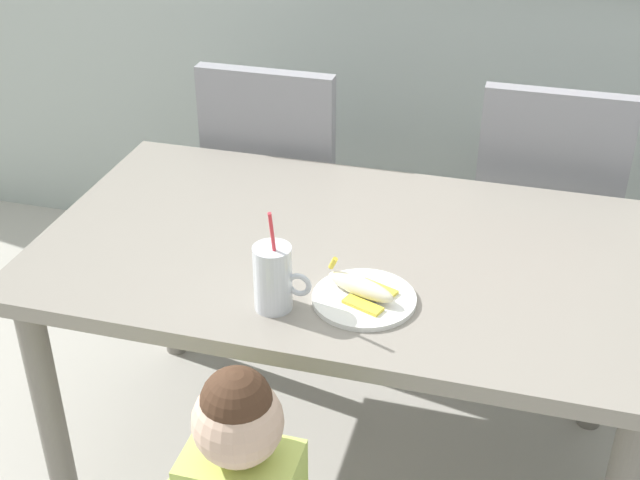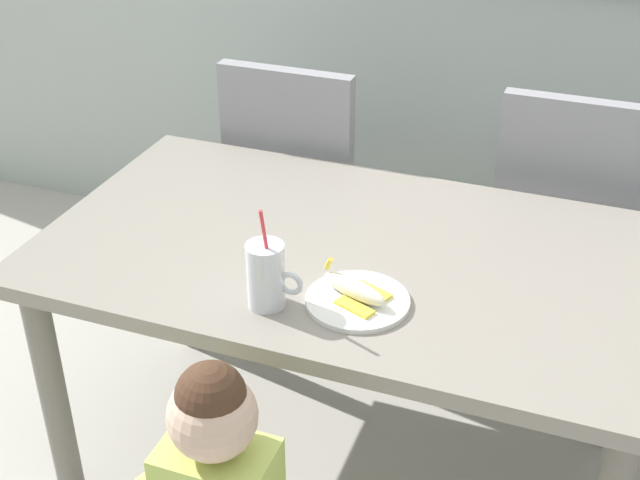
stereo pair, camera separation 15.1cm
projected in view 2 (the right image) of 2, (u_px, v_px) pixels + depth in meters
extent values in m
plane|color=#B7B2A8|center=(346.00, 464.00, 2.44)|extent=(24.00, 24.00, 0.00)
cube|color=gray|center=(350.00, 254.00, 2.08)|extent=(1.51, 0.88, 0.04)
cylinder|color=slate|center=(53.00, 395.00, 2.18)|extent=(0.07, 0.07, 0.68)
cylinder|color=slate|center=(187.00, 257.00, 2.75)|extent=(0.07, 0.07, 0.68)
cylinder|color=slate|center=(621.00, 347.00, 2.35)|extent=(0.07, 0.07, 0.68)
cube|color=gray|center=(311.00, 195.00, 2.89)|extent=(0.44, 0.44, 0.06)
cube|color=gray|center=(287.00, 145.00, 2.59)|extent=(0.42, 0.05, 0.48)
cylinder|color=black|center=(378.00, 239.00, 3.11)|extent=(0.04, 0.04, 0.42)
cylinder|color=black|center=(282.00, 221.00, 3.22)|extent=(0.04, 0.04, 0.42)
cylinder|color=black|center=(344.00, 294.00, 2.80)|extent=(0.04, 0.04, 0.42)
cylinder|color=black|center=(239.00, 272.00, 2.92)|extent=(0.04, 0.04, 0.42)
cube|color=gray|center=(565.00, 230.00, 2.69)|extent=(0.44, 0.44, 0.06)
cube|color=gray|center=(571.00, 181.00, 2.39)|extent=(0.42, 0.05, 0.48)
cylinder|color=black|center=(618.00, 275.00, 2.90)|extent=(0.04, 0.04, 0.42)
cylinder|color=black|center=(507.00, 254.00, 3.02)|extent=(0.04, 0.04, 0.42)
cylinder|color=black|center=(610.00, 339.00, 2.60)|extent=(0.04, 0.04, 0.42)
cylinder|color=black|center=(486.00, 313.00, 2.71)|extent=(0.04, 0.04, 0.42)
sphere|color=beige|center=(212.00, 416.00, 1.56)|extent=(0.17, 0.17, 0.17)
sphere|color=#472D1E|center=(211.00, 396.00, 1.53)|extent=(0.13, 0.13, 0.13)
cylinder|color=silver|center=(266.00, 275.00, 1.82)|extent=(0.08, 0.08, 0.15)
cylinder|color=beige|center=(266.00, 287.00, 1.84)|extent=(0.07, 0.07, 0.08)
torus|color=silver|center=(291.00, 284.00, 1.81)|extent=(0.06, 0.01, 0.06)
cylinder|color=#E5333F|center=(267.00, 251.00, 1.78)|extent=(0.01, 0.06, 0.22)
cylinder|color=white|center=(358.00, 301.00, 1.86)|extent=(0.23, 0.23, 0.01)
ellipsoid|color=#F4EAC6|center=(354.00, 289.00, 1.86)|extent=(0.17, 0.10, 0.04)
cube|color=yellow|center=(354.00, 307.00, 1.82)|extent=(0.10, 0.06, 0.01)
cube|color=yellow|center=(372.00, 291.00, 1.88)|extent=(0.10, 0.06, 0.01)
cylinder|color=yellow|center=(329.00, 263.00, 1.88)|extent=(0.03, 0.02, 0.03)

